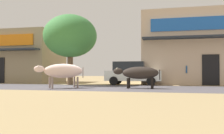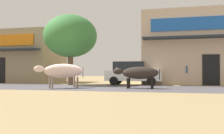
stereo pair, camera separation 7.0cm
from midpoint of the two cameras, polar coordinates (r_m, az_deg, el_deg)
ground at (r=14.25m, az=-7.20°, el=-4.86°), size 80.00×80.00×0.00m
asphalt_road at (r=14.25m, az=-7.20°, el=-4.85°), size 72.00×5.35×0.00m
storefront_left_cafe at (r=23.61m, az=-21.85°, el=2.15°), size 7.61×5.68×4.52m
storefront_right_club at (r=19.60m, az=17.81°, el=4.12°), size 6.97×5.68×5.42m
roadside_tree at (r=17.29m, az=-10.10°, el=7.28°), size 3.78×3.78×4.99m
parked_hatchback_car at (r=16.92m, az=4.74°, el=-1.45°), size 3.92×1.82×1.64m
cow_near_brown at (r=13.63m, az=-11.86°, el=-0.96°), size 2.39×2.24×1.37m
cow_far_dark at (r=13.18m, az=6.36°, el=-1.45°), size 2.62×0.79×1.20m
pedestrian_by_shop at (r=17.36m, az=17.30°, el=-1.17°), size 0.41×0.61×1.55m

